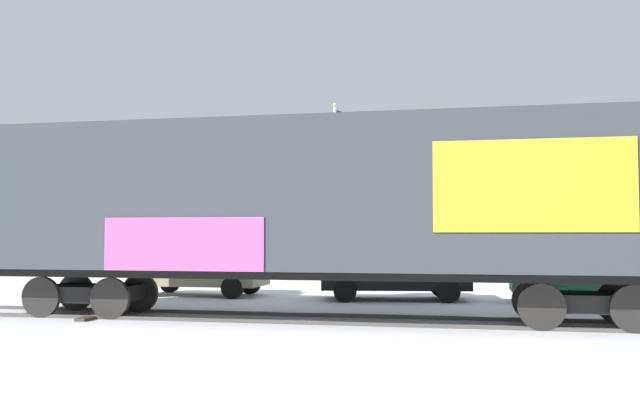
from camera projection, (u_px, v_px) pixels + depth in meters
name	position (u px, v px, depth m)	size (l,w,h in m)	color
ground_plane	(343.00, 321.00, 14.82)	(260.00, 260.00, 0.00)	silver
track	(277.00, 318.00, 15.12)	(60.02, 3.23, 0.08)	#4C4742
freight_car	(319.00, 200.00, 15.06)	(16.75, 3.25, 4.53)	#33383D
flagpole	(338.00, 168.00, 27.60)	(0.50, 1.36, 7.18)	silver
hillside	(444.00, 214.00, 77.68)	(148.83, 43.31, 12.77)	silver
parked_car_tan	(199.00, 268.00, 21.15)	(4.04, 1.89, 1.70)	#9E8966
parked_car_black	(392.00, 271.00, 19.79)	(4.41, 2.51, 1.67)	black
parked_car_green	(597.00, 272.00, 18.66)	(4.67, 1.88, 1.77)	#1E5933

